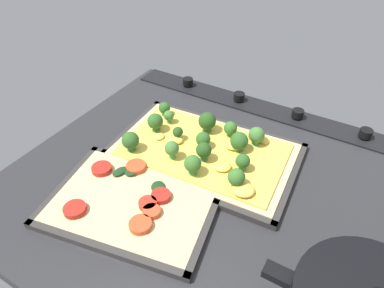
{
  "coord_description": "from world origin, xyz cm",
  "views": [
    {
      "loc": [
        -20.22,
        42.26,
        48.14
      ],
      "look_at": [
        5.22,
        -1.2,
        6.88
      ],
      "focal_mm": 31.97,
      "sensor_mm": 36.0,
      "label": 1
    }
  ],
  "objects_px": {
    "baking_tray_front": "(204,154)",
    "baking_tray_back": "(133,204)",
    "veggie_pizza_back": "(132,200)",
    "broccoli_pizza": "(203,148)"
  },
  "relations": [
    {
      "from": "baking_tray_front",
      "to": "baking_tray_back",
      "type": "bearing_deg",
      "value": 76.51
    },
    {
      "from": "baking_tray_front",
      "to": "veggie_pizza_back",
      "type": "distance_m",
      "value": 0.19
    },
    {
      "from": "baking_tray_back",
      "to": "veggie_pizza_back",
      "type": "xyz_separation_m",
      "value": [
        0.0,
        -0.0,
        0.01
      ]
    },
    {
      "from": "baking_tray_back",
      "to": "baking_tray_front",
      "type": "bearing_deg",
      "value": -103.49
    },
    {
      "from": "broccoli_pizza",
      "to": "veggie_pizza_back",
      "type": "distance_m",
      "value": 0.19
    },
    {
      "from": "veggie_pizza_back",
      "to": "broccoli_pizza",
      "type": "bearing_deg",
      "value": -104.18
    },
    {
      "from": "baking_tray_front",
      "to": "broccoli_pizza",
      "type": "height_order",
      "value": "broccoli_pizza"
    },
    {
      "from": "baking_tray_front",
      "to": "broccoli_pizza",
      "type": "distance_m",
      "value": 0.02
    },
    {
      "from": "broccoli_pizza",
      "to": "veggie_pizza_back",
      "type": "height_order",
      "value": "broccoli_pizza"
    },
    {
      "from": "baking_tray_back",
      "to": "veggie_pizza_back",
      "type": "relative_size",
      "value": 1.09
    }
  ]
}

